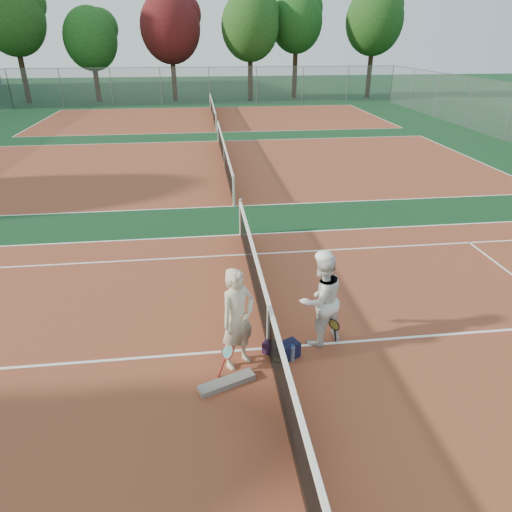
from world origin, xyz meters
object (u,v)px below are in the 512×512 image
at_px(player_a, 238,319).
at_px(racket_black_held, 333,332).
at_px(net_main, 268,326).
at_px(sports_bag_purple, 271,348).
at_px(sports_bag_navy, 288,350).
at_px(racket_red, 228,358).
at_px(player_b, 321,299).
at_px(water_bottle, 292,354).
at_px(racket_spare, 278,358).

bearing_deg(player_a, racket_black_held, -25.57).
bearing_deg(player_a, net_main, -4.20).
bearing_deg(sports_bag_purple, sports_bag_navy, -27.26).
distance_m(player_a, racket_red, 0.73).
height_order(net_main, player_b, player_b).
bearing_deg(sports_bag_purple, player_a, -160.41).
bearing_deg(racket_black_held, player_b, -77.84).
bearing_deg(sports_bag_navy, racket_red, -167.96).
bearing_deg(water_bottle, sports_bag_navy, 110.75).
distance_m(player_a, racket_spare, 1.18).
distance_m(net_main, sports_bag_purple, 0.42).
height_order(player_a, racket_red, player_a).
xyz_separation_m(net_main, player_a, (-0.59, -0.35, 0.43)).
bearing_deg(net_main, racket_spare, -67.13).
relative_size(racket_black_held, sports_bag_navy, 1.54).
relative_size(racket_red, water_bottle, 1.73).
bearing_deg(player_b, water_bottle, 18.90).
bearing_deg(racket_red, racket_spare, -33.85).
xyz_separation_m(player_b, racket_spare, (-0.85, -0.47, -0.91)).
height_order(player_b, sports_bag_navy, player_b).
xyz_separation_m(sports_bag_purple, water_bottle, (0.35, -0.28, 0.04)).
relative_size(player_a, water_bottle, 6.27).
relative_size(net_main, racket_spare, 18.30).
height_order(net_main, water_bottle, net_main).
relative_size(player_a, sports_bag_purple, 6.79).
distance_m(net_main, player_a, 0.81).
xyz_separation_m(player_b, racket_red, (-1.79, -0.65, -0.66)).
bearing_deg(water_bottle, racket_spare, 162.58).
bearing_deg(net_main, racket_red, -146.21).
height_order(player_a, sports_bag_purple, player_a).
xyz_separation_m(net_main, player_b, (1.00, 0.13, 0.41)).
bearing_deg(racket_black_held, water_bottle, -19.28).
distance_m(player_a, sports_bag_purple, 1.06).
relative_size(net_main, sports_bag_navy, 28.89).
distance_m(racket_black_held, water_bottle, 0.94).
height_order(net_main, player_a, player_a).
xyz_separation_m(racket_red, racket_black_held, (2.02, 0.49, 0.03)).
xyz_separation_m(racket_black_held, racket_spare, (-1.09, -0.30, -0.28)).
height_order(player_a, player_b, player_a).
relative_size(racket_spare, water_bottle, 2.00).
xyz_separation_m(player_b, sports_bag_navy, (-0.66, -0.42, -0.77)).
bearing_deg(player_a, sports_bag_purple, -15.79).
height_order(player_a, racket_black_held, player_a).
bearing_deg(water_bottle, player_b, 41.10).
distance_m(net_main, racket_black_held, 1.25).
xyz_separation_m(net_main, racket_black_held, (1.23, -0.04, -0.22)).
relative_size(net_main, racket_black_held, 18.76).
bearing_deg(player_a, racket_red, -174.90).
bearing_deg(sports_bag_navy, racket_spare, -165.21).
height_order(racket_red, water_bottle, racket_red).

